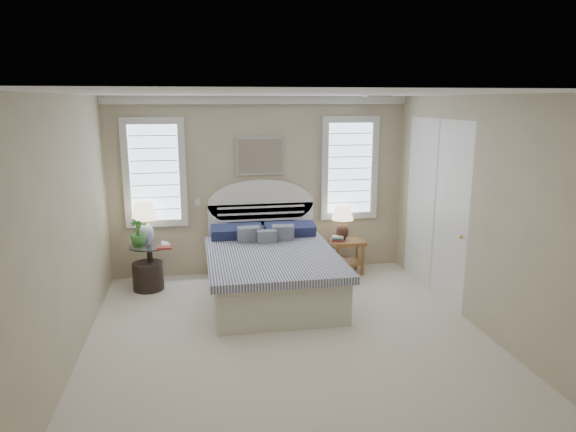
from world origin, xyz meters
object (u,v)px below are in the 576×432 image
Objects in this scene: nightstand_right at (347,249)px; floor_pot at (148,276)px; side_table_left at (150,262)px; lamp_left at (145,218)px; lamp_right at (342,218)px; bed at (271,268)px.

floor_pot is at bearing -176.73° from nightstand_right.
floor_pot is at bearing -116.16° from side_table_left.
side_table_left reaches higher than floor_pot.
lamp_left is at bearing 108.87° from side_table_left.
side_table_left is at bearing -176.58° from lamp_right.
bed is 4.17× the size of lamp_right.
lamp_left is 1.12× the size of lamp_right.
floor_pot is 0.83m from lamp_left.
floor_pot is at bearing -175.24° from lamp_right.
nightstand_right is 3.00m from floor_pot.
bed reaches higher than side_table_left.
lamp_right is at bearing 3.42° from side_table_left.
bed is at bearing -23.39° from lamp_left.
bed is 1.47m from nightstand_right.
side_table_left is 2.93m from lamp_right.
side_table_left is at bearing 160.26° from bed.
nightstand_right is (2.95, 0.10, -0.00)m from side_table_left.
nightstand_right is 1.23× the size of floor_pot.
lamp_left is at bearing 156.61° from bed.
lamp_right reaches higher than side_table_left.
floor_pot is at bearing 162.79° from bed.
lamp_right reaches higher than nightstand_right.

